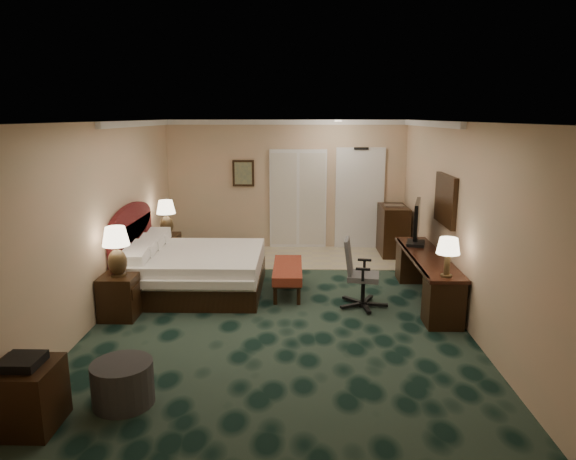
{
  "coord_description": "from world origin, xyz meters",
  "views": [
    {
      "loc": [
        0.26,
        -7.02,
        2.78
      ],
      "look_at": [
        0.1,
        0.6,
        1.08
      ],
      "focal_mm": 32.0,
      "sensor_mm": 36.0,
      "label": 1
    }
  ],
  "objects_px": {
    "lamp_far": "(166,218)",
    "lamp_near": "(117,252)",
    "tv": "(417,223)",
    "desk_chair": "(364,274)",
    "bed": "(197,272)",
    "desk": "(426,278)",
    "ottoman": "(123,383)",
    "bed_bench": "(288,279)",
    "nightstand_near": "(120,296)",
    "side_table": "(26,397)",
    "minibar": "(393,230)",
    "nightstand_far": "(167,249)"
  },
  "relations": [
    {
      "from": "bed",
      "to": "lamp_far",
      "type": "height_order",
      "value": "lamp_far"
    },
    {
      "from": "bed",
      "to": "desk",
      "type": "xyz_separation_m",
      "value": [
        3.58,
        -0.35,
        0.03
      ]
    },
    {
      "from": "tv",
      "to": "nightstand_near",
      "type": "bearing_deg",
      "value": -146.9
    },
    {
      "from": "desk",
      "to": "desk_chair",
      "type": "xyz_separation_m",
      "value": [
        -0.99,
        -0.3,
        0.16
      ]
    },
    {
      "from": "ottoman",
      "to": "desk_chair",
      "type": "height_order",
      "value": "desk_chair"
    },
    {
      "from": "bed_bench",
      "to": "ottoman",
      "type": "bearing_deg",
      "value": -115.51
    },
    {
      "from": "side_table",
      "to": "desk_chair",
      "type": "xyz_separation_m",
      "value": [
        3.41,
        3.1,
        0.21
      ]
    },
    {
      "from": "bed",
      "to": "ottoman",
      "type": "height_order",
      "value": "bed"
    },
    {
      "from": "bed",
      "to": "desk",
      "type": "bearing_deg",
      "value": -5.51
    },
    {
      "from": "nightstand_near",
      "to": "side_table",
      "type": "bearing_deg",
      "value": -89.04
    },
    {
      "from": "bed",
      "to": "nightstand_near",
      "type": "xyz_separation_m",
      "value": [
        -0.87,
        -1.11,
        -0.02
      ]
    },
    {
      "from": "lamp_near",
      "to": "nightstand_near",
      "type": "bearing_deg",
      "value": 102.46
    },
    {
      "from": "bed_bench",
      "to": "minibar",
      "type": "relative_size",
      "value": 1.31
    },
    {
      "from": "nightstand_near",
      "to": "desk",
      "type": "distance_m",
      "value": 4.52
    },
    {
      "from": "bed_bench",
      "to": "nightstand_near",
      "type": "bearing_deg",
      "value": -155.47
    },
    {
      "from": "nightstand_far",
      "to": "bed_bench",
      "type": "bearing_deg",
      "value": -33.47
    },
    {
      "from": "bed",
      "to": "minibar",
      "type": "height_order",
      "value": "minibar"
    },
    {
      "from": "desk_chair",
      "to": "minibar",
      "type": "xyz_separation_m",
      "value": [
        0.97,
        2.99,
        -0.01
      ]
    },
    {
      "from": "bed",
      "to": "nightstand_near",
      "type": "height_order",
      "value": "bed"
    },
    {
      "from": "minibar",
      "to": "side_table",
      "type": "bearing_deg",
      "value": -125.73
    },
    {
      "from": "desk",
      "to": "tv",
      "type": "xyz_separation_m",
      "value": [
        -0.03,
        0.67,
        0.72
      ]
    },
    {
      "from": "lamp_far",
      "to": "minibar",
      "type": "relative_size",
      "value": 0.66
    },
    {
      "from": "nightstand_far",
      "to": "side_table",
      "type": "relative_size",
      "value": 0.97
    },
    {
      "from": "lamp_far",
      "to": "lamp_near",
      "type": "bearing_deg",
      "value": -90.37
    },
    {
      "from": "lamp_far",
      "to": "ottoman",
      "type": "height_order",
      "value": "lamp_far"
    },
    {
      "from": "ottoman",
      "to": "side_table",
      "type": "distance_m",
      "value": 0.85
    },
    {
      "from": "bed",
      "to": "tv",
      "type": "bearing_deg",
      "value": 5.25
    },
    {
      "from": "ottoman",
      "to": "desk_chair",
      "type": "bearing_deg",
      "value": 45.12
    },
    {
      "from": "bed",
      "to": "desk_chair",
      "type": "height_order",
      "value": "desk_chair"
    },
    {
      "from": "lamp_far",
      "to": "desk_chair",
      "type": "distance_m",
      "value": 4.06
    },
    {
      "from": "lamp_near",
      "to": "nightstand_far",
      "type": "bearing_deg",
      "value": 90.4
    },
    {
      "from": "ottoman",
      "to": "desk",
      "type": "distance_m",
      "value": 4.73
    },
    {
      "from": "lamp_far",
      "to": "bed_bench",
      "type": "relative_size",
      "value": 0.51
    },
    {
      "from": "lamp_near",
      "to": "bed_bench",
      "type": "height_order",
      "value": "lamp_near"
    },
    {
      "from": "bed",
      "to": "minibar",
      "type": "bearing_deg",
      "value": 33.41
    },
    {
      "from": "desk_chair",
      "to": "bed",
      "type": "bearing_deg",
      "value": 175.78
    },
    {
      "from": "lamp_near",
      "to": "tv",
      "type": "bearing_deg",
      "value": 18.37
    },
    {
      "from": "ottoman",
      "to": "tv",
      "type": "bearing_deg",
      "value": 45.12
    },
    {
      "from": "bed",
      "to": "lamp_near",
      "type": "relative_size",
      "value": 2.97
    },
    {
      "from": "bed",
      "to": "lamp_far",
      "type": "bearing_deg",
      "value": 119.73
    },
    {
      "from": "desk_chair",
      "to": "minibar",
      "type": "bearing_deg",
      "value": 81.82
    },
    {
      "from": "bed_bench",
      "to": "tv",
      "type": "bearing_deg",
      "value": 9.22
    },
    {
      "from": "bed_bench",
      "to": "bed",
      "type": "bearing_deg",
      "value": 178.49
    },
    {
      "from": "bed",
      "to": "side_table",
      "type": "height_order",
      "value": "bed"
    },
    {
      "from": "lamp_near",
      "to": "lamp_far",
      "type": "distance_m",
      "value": 2.62
    },
    {
      "from": "nightstand_far",
      "to": "ottoman",
      "type": "bearing_deg",
      "value": -80.73
    },
    {
      "from": "tv",
      "to": "desk_chair",
      "type": "relative_size",
      "value": 0.91
    },
    {
      "from": "nightstand_far",
      "to": "ottoman",
      "type": "height_order",
      "value": "nightstand_far"
    },
    {
      "from": "bed_bench",
      "to": "ottoman",
      "type": "relative_size",
      "value": 2.17
    },
    {
      "from": "minibar",
      "to": "nightstand_near",
      "type": "bearing_deg",
      "value": -142.0
    }
  ]
}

